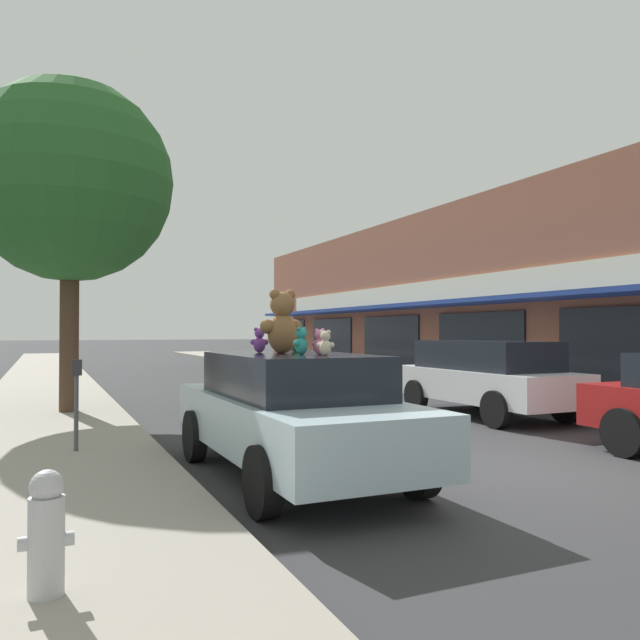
# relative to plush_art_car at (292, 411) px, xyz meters

# --- Properties ---
(ground_plane) EXTENTS (260.00, 260.00, 0.00)m
(ground_plane) POSITION_rel_plush_art_car_xyz_m (2.78, -0.79, -0.82)
(ground_plane) COLOR #333335
(sidewalk_near) EXTENTS (2.93, 90.00, 0.14)m
(sidewalk_near) POSITION_rel_plush_art_car_xyz_m (-2.72, -0.79, -0.75)
(sidewalk_near) COLOR gray
(sidewalk_near) RESTS_ON ground_plane
(storefront_row) EXTENTS (13.57, 38.44, 6.20)m
(storefront_row) POSITION_rel_plush_art_car_xyz_m (15.70, 8.73, 2.27)
(storefront_row) COLOR brown
(storefront_row) RESTS_ON ground_plane
(plush_art_car) EXTENTS (2.00, 4.68, 1.53)m
(plush_art_car) POSITION_rel_plush_art_car_xyz_m (0.00, 0.00, 0.00)
(plush_art_car) COLOR #ADC6D1
(plush_art_car) RESTS_ON ground_plane
(teddy_bear_giant) EXTENTS (0.62, 0.40, 0.82)m
(teddy_bear_giant) POSITION_rel_plush_art_car_xyz_m (-0.05, 0.23, 1.10)
(teddy_bear_giant) COLOR olive
(teddy_bear_giant) RESTS_ON plush_art_car
(teddy_bear_pink) EXTENTS (0.19, 0.23, 0.32)m
(teddy_bear_pink) POSITION_rel_plush_art_car_xyz_m (0.21, -0.37, 0.86)
(teddy_bear_pink) COLOR pink
(teddy_bear_pink) RESTS_ON plush_art_car
(teddy_bear_cream) EXTENTS (0.19, 0.21, 0.30)m
(teddy_bear_cream) POSITION_rel_plush_art_car_xyz_m (0.13, -0.71, 0.85)
(teddy_bear_cream) COLOR beige
(teddy_bear_cream) RESTS_ON plush_art_car
(teddy_bear_green) EXTENTS (0.22, 0.20, 0.31)m
(teddy_bear_green) POSITION_rel_plush_art_car_xyz_m (0.33, 0.74, 0.86)
(teddy_bear_green) COLOR green
(teddy_bear_green) RESTS_ON plush_art_car
(teddy_bear_teal) EXTENTS (0.25, 0.21, 0.34)m
(teddy_bear_teal) POSITION_rel_plush_art_car_xyz_m (-0.02, -0.34, 0.87)
(teddy_bear_teal) COLOR teal
(teddy_bear_teal) RESTS_ON plush_art_car
(teddy_bear_purple) EXTENTS (0.25, 0.18, 0.33)m
(teddy_bear_purple) POSITION_rel_plush_art_car_xyz_m (-0.22, 0.63, 0.87)
(teddy_bear_purple) COLOR purple
(teddy_bear_purple) RESTS_ON plush_art_car
(teddy_bear_red) EXTENTS (0.22, 0.14, 0.29)m
(teddy_bear_red) POSITION_rel_plush_art_car_xyz_m (0.25, 1.11, 0.85)
(teddy_bear_red) COLOR red
(teddy_bear_red) RESTS_ON plush_art_car
(parked_car_far_center) EXTENTS (1.92, 4.41, 1.61)m
(parked_car_far_center) POSITION_rel_plush_art_car_xyz_m (5.74, 3.45, 0.06)
(parked_car_far_center) COLOR silver
(parked_car_far_center) RESTS_ON ground_plane
(street_tree) EXTENTS (4.21, 4.21, 6.91)m
(street_tree) POSITION_rel_plush_art_car_xyz_m (-2.34, 6.76, 4.11)
(street_tree) COLOR #473323
(street_tree) RESTS_ON sidewalk_near
(fire_hydrant) EXTENTS (0.33, 0.22, 0.79)m
(fire_hydrant) POSITION_rel_plush_art_car_xyz_m (-2.80, -2.90, -0.28)
(fire_hydrant) COLOR #B2B2B7
(fire_hydrant) RESTS_ON sidewalk_near
(parking_meter) EXTENTS (0.14, 0.10, 1.27)m
(parking_meter) POSITION_rel_plush_art_car_xyz_m (-2.40, 2.11, 0.13)
(parking_meter) COLOR #4C4C51
(parking_meter) RESTS_ON sidewalk_near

